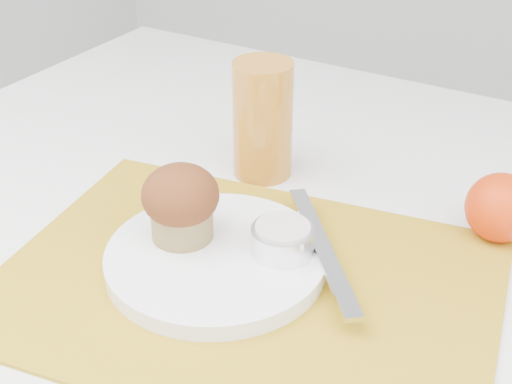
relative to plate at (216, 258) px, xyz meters
The scene contains 10 objects.
placemat 0.04m from the plate, 11.05° to the right, with size 0.48×0.35×0.00m, color #B38818.
plate is the anchor object (origin of this frame).
ramekin 0.07m from the plate, 30.27° to the left, with size 0.06×0.06×0.03m, color silver.
cream 0.08m from the plate, 30.27° to the left, with size 0.06×0.06×0.01m, color beige.
raspberry_near 0.06m from the plate, 58.09° to the left, with size 0.02×0.02×0.02m, color #590208.
raspberry_far 0.05m from the plate, 38.61° to the left, with size 0.02×0.02×0.02m, color #600215.
butter_knife 0.11m from the plate, 32.08° to the left, with size 0.22×0.02×0.01m, color silver.
orange 0.31m from the plate, 41.25° to the left, with size 0.08×0.08×0.08m, color red.
juice_glass 0.21m from the plate, 106.71° to the left, with size 0.07×0.07×0.15m, color #C57C25.
muffin 0.07m from the plate, behind, with size 0.08×0.08×0.08m.
Camera 1 is at (0.28, -0.61, 1.19)m, focal length 50.00 mm.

